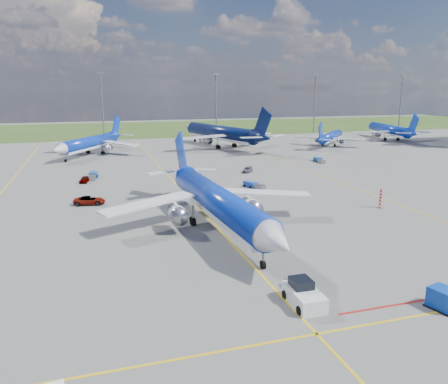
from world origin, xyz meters
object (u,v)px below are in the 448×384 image
object	(u,v)px
bg_jet_ene	(388,140)
warning_post	(381,198)
bg_jet_ne	(330,145)
uld_container	(444,299)
service_car_a	(84,179)
main_airliner	(218,229)
bg_jet_n	(221,147)
baggage_tug_e	(319,160)
service_car_b	(89,200)
bg_jet_nnw	(91,155)
pushback_tug	(303,295)
baggage_tug_c	(93,176)
baggage_tug_w	(253,185)
service_car_c	(247,170)

from	to	relation	value
bg_jet_ene	warning_post	bearing A→B (deg)	64.11
bg_jet_ne	uld_container	size ratio (longest dim) A/B	14.11
bg_jet_ne	service_car_a	world-z (taller)	bg_jet_ne
warning_post	main_airliner	bearing A→B (deg)	-174.64
bg_jet_n	baggage_tug_e	xyz separation A→B (m)	(14.76, -33.74, 0.48)
service_car_b	bg_jet_nnw	bearing A→B (deg)	7.28
bg_jet_ne	pushback_tug	size ratio (longest dim) A/B	4.99
baggage_tug_c	main_airliner	bearing A→B (deg)	-62.71
baggage_tug_c	pushback_tug	bearing A→B (deg)	-68.82
service_car_b	baggage_tug_e	xyz separation A→B (m)	(53.36, 24.77, -0.17)
baggage_tug_w	baggage_tug_e	distance (m)	33.09
bg_jet_nnw	bg_jet_ne	bearing A→B (deg)	29.12
bg_jet_ene	service_car_a	world-z (taller)	bg_jet_ene
pushback_tug	baggage_tug_e	distance (m)	73.03
warning_post	pushback_tug	distance (m)	34.25
pushback_tug	baggage_tug_e	world-z (taller)	pushback_tug
uld_container	baggage_tug_w	distance (m)	45.70
warning_post	uld_container	world-z (taller)	warning_post
bg_jet_nnw	bg_jet_ene	distance (m)	99.18
service_car_b	baggage_tug_w	world-z (taller)	service_car_b
baggage_tug_c	baggage_tug_e	size ratio (longest dim) A/B	1.11
bg_jet_ne	service_car_c	world-z (taller)	bg_jet_ne
main_airliner	bg_jet_ene	bearing A→B (deg)	39.14
bg_jet_ene	bg_jet_ne	bearing A→B (deg)	27.93
service_car_a	service_car_c	xyz separation A→B (m)	(33.14, 0.57, -0.03)
warning_post	baggage_tug_w	size ratio (longest dim) A/B	0.64
bg_jet_n	service_car_c	size ratio (longest dim) A/B	12.09
bg_jet_nnw	bg_jet_n	xyz separation A→B (m)	(37.83, 5.49, 0.00)
bg_jet_ene	uld_container	world-z (taller)	bg_jet_ene
pushback_tug	baggage_tug_c	bearing A→B (deg)	106.37
bg_jet_ne	service_car_a	size ratio (longest dim) A/B	8.67
main_airliner	service_car_a	xyz separation A→B (m)	(-16.25, 34.45, 0.59)
bg_jet_ene	baggage_tug_w	world-z (taller)	bg_jet_ene
baggage_tug_w	uld_container	bearing A→B (deg)	-114.83
pushback_tug	bg_jet_n	bearing A→B (deg)	78.52
baggage_tug_e	bg_jet_ne	bearing A→B (deg)	61.13
bg_jet_nnw	bg_jet_n	size ratio (longest dim) A/B	0.77
warning_post	service_car_c	xyz separation A→B (m)	(-9.18, 32.58, -0.94)
warning_post	main_airliner	world-z (taller)	main_airliner
service_car_a	baggage_tug_c	size ratio (longest dim) A/B	0.67
bg_jet_ene	pushback_tug	bearing A→B (deg)	61.83
uld_container	service_car_b	xyz separation A→B (m)	(-27.22, 42.42, -0.20)
bg_jet_nnw	bg_jet_ene	size ratio (longest dim) A/B	0.97
service_car_b	service_car_c	bearing A→B (deg)	-53.12
warning_post	baggage_tug_c	bearing A→B (deg)	139.00
bg_jet_n	bg_jet_ne	size ratio (longest dim) A/B	1.56
bg_jet_ene	pushback_tug	world-z (taller)	bg_jet_ene
bg_jet_nnw	service_car_c	xyz separation A→B (m)	(31.58, -35.27, 0.56)
bg_jet_n	bg_jet_ene	distance (m)	61.14
uld_container	service_car_c	size ratio (longest dim) A/B	0.55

